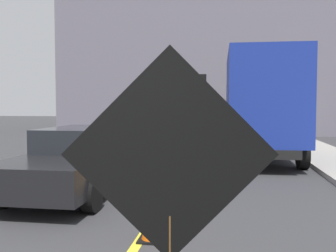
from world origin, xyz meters
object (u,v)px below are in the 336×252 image
Objects in this scene: box_truck at (260,105)px; highway_guide_sign at (282,74)px; traffic_cone_near_sign at (151,220)px; arrow_board_trailer at (176,157)px; roadwork_sign at (170,160)px; traffic_cone_mid_lane at (161,180)px; pickup_car at (82,158)px.

box_truck is 1.35× the size of highway_guide_sign.
arrow_board_trailer is at bearing 93.42° from traffic_cone_near_sign.
highway_guide_sign reaches higher than traffic_cone_near_sign.
arrow_board_trailer is (-0.89, 7.27, -0.99)m from roadwork_sign.
arrow_board_trailer is 5.00m from traffic_cone_near_sign.
traffic_cone_mid_lane is (-4.07, -11.81, -3.08)m from highway_guide_sign.
roadwork_sign is 10.63m from box_truck.
traffic_cone_mid_lane is (-0.30, 2.53, 0.05)m from traffic_cone_near_sign.
box_truck is 9.74× the size of traffic_cone_mid_lane.
roadwork_sign is 2.64m from traffic_cone_near_sign.
traffic_cone_near_sign is (0.30, -4.99, -0.19)m from arrow_board_trailer.
box_truck is 8.66m from traffic_cone_near_sign.
highway_guide_sign is at bearing 62.56° from pickup_car.
highway_guide_sign reaches higher than pickup_car.
pickup_car is at bearing 126.23° from traffic_cone_near_sign.
highway_guide_sign is at bearing 75.26° from traffic_cone_near_sign.
traffic_cone_near_sign is 0.84× the size of traffic_cone_mid_lane.
roadwork_sign is at bearing -62.27° from pickup_car.
pickup_car is (-1.85, -2.05, 0.22)m from arrow_board_trailer.
traffic_cone_mid_lane is at bearing 96.77° from traffic_cone_near_sign.
traffic_cone_near_sign is at bearing -53.77° from pickup_car.
traffic_cone_mid_lane is at bearing -109.03° from highway_guide_sign.
pickup_car is 1.93m from traffic_cone_mid_lane.
pickup_car is 1.01× the size of highway_guide_sign.
highway_guide_sign is (3.18, 16.63, 1.95)m from roadwork_sign.
arrow_board_trailer is at bearing 96.98° from roadwork_sign.
roadwork_sign is 0.35× the size of box_truck.
roadwork_sign is 7.39m from arrow_board_trailer.
pickup_car is 7.30× the size of traffic_cone_mid_lane.
highway_guide_sign is at bearing 79.17° from roadwork_sign.
pickup_car reaches higher than traffic_cone_mid_lane.
box_truck is (2.48, 3.24, 1.41)m from arrow_board_trailer.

